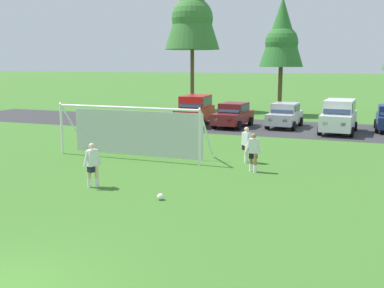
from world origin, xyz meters
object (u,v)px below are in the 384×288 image
at_px(player_midfield_center, 253,153).
at_px(parked_car_slot_far_left, 195,110).
at_px(soccer_goal, 134,130).
at_px(parked_car_slot_center_left, 285,115).
at_px(parked_car_slot_left, 233,115).
at_px(parked_car_slot_center, 339,116).
at_px(player_striker_near, 246,145).
at_px(soccer_ball, 160,197).
at_px(player_defender_far, 92,165).

bearing_deg(player_midfield_center, parked_car_slot_far_left, 119.61).
distance_m(soccer_goal, parked_car_slot_center_left, 13.70).
relative_size(parked_car_slot_left, parked_car_slot_center, 0.92).
distance_m(player_striker_near, parked_car_slot_center_left, 12.16).
distance_m(soccer_ball, player_striker_near, 6.76).
distance_m(player_striker_near, parked_car_slot_left, 11.64).
bearing_deg(parked_car_slot_center_left, soccer_ball, -93.25).
xyz_separation_m(parked_car_slot_far_left, parked_car_slot_center_left, (6.43, 0.91, -0.24)).
bearing_deg(soccer_ball, player_striker_near, 79.11).
relative_size(soccer_goal, parked_car_slot_far_left, 1.57).
relative_size(soccer_goal, player_striker_near, 4.54).
bearing_deg(soccer_goal, player_defender_far, -77.46).
relative_size(player_striker_near, parked_car_slot_far_left, 0.35).
bearing_deg(parked_car_slot_center_left, parked_car_slot_far_left, -171.95).
height_order(parked_car_slot_left, parked_car_slot_center_left, same).
bearing_deg(soccer_ball, parked_car_slot_center_left, 86.75).
bearing_deg(player_striker_near, soccer_ball, -100.89).
bearing_deg(parked_car_slot_left, soccer_ball, -82.25).
relative_size(soccer_ball, player_striker_near, 0.13).
bearing_deg(player_midfield_center, soccer_ball, -111.92).
height_order(player_striker_near, parked_car_slot_center_left, parked_car_slot_center_left).
distance_m(player_defender_far, parked_car_slot_left, 17.11).
relative_size(parked_car_slot_far_left, parked_car_slot_center, 1.01).
xyz_separation_m(parked_car_slot_far_left, parked_car_slot_left, (2.96, -0.21, -0.24)).
xyz_separation_m(player_striker_near, parked_car_slot_left, (-3.67, 11.04, 0.05)).
relative_size(player_defender_far, parked_car_slot_far_left, 0.35).
bearing_deg(player_midfield_center, parked_car_slot_left, 109.03).
height_order(soccer_ball, parked_car_slot_center, parked_car_slot_center).
distance_m(soccer_ball, player_defender_far, 3.09).
bearing_deg(soccer_ball, player_defender_far, 169.55).
bearing_deg(player_striker_near, soccer_goal, -174.96).
bearing_deg(parked_car_slot_far_left, parked_car_slot_center, -2.67).
bearing_deg(parked_car_slot_far_left, soccer_goal, -84.30).
bearing_deg(player_midfield_center, player_striker_near, 113.02).
height_order(player_striker_near, parked_car_slot_far_left, parked_car_slot_far_left).
relative_size(player_midfield_center, parked_car_slot_center, 0.35).
height_order(soccer_goal, parked_car_slot_left, soccer_goal).
height_order(soccer_goal, parked_car_slot_center_left, soccer_goal).
distance_m(parked_car_slot_far_left, parked_car_slot_center_left, 6.50).
bearing_deg(soccer_ball, parked_car_slot_center, 74.67).
height_order(player_defender_far, parked_car_slot_center_left, parked_car_slot_center_left).
height_order(soccer_ball, player_defender_far, player_defender_far).
bearing_deg(parked_car_slot_center, player_striker_near, -107.96).
bearing_deg(parked_car_slot_far_left, player_defender_far, -82.07).
xyz_separation_m(player_defender_far, parked_car_slot_left, (0.55, 17.10, 0.05)).
height_order(parked_car_slot_far_left, parked_car_slot_left, parked_car_slot_far_left).
bearing_deg(parked_car_slot_left, parked_car_slot_far_left, 175.99).
relative_size(player_midfield_center, parked_car_slot_left, 0.38).
relative_size(soccer_goal, player_midfield_center, 4.54).
relative_size(soccer_goal, parked_car_slot_left, 1.72).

